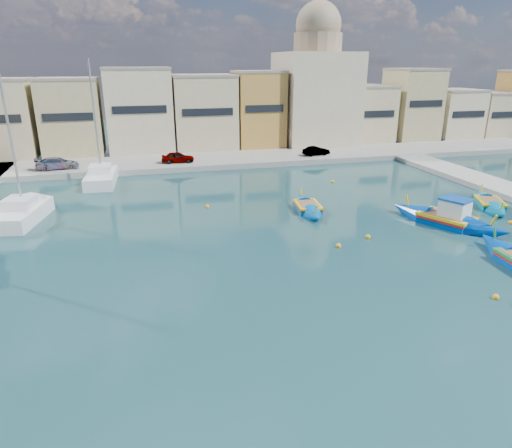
{
  "coord_description": "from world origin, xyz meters",
  "views": [
    {
      "loc": [
        -14.76,
        -21.06,
        11.38
      ],
      "look_at": [
        -7.57,
        6.0,
        1.4
      ],
      "focal_mm": 32.0,
      "sensor_mm": 36.0,
      "label": 1
    }
  ],
  "objects": [
    {
      "name": "ground",
      "position": [
        0.0,
        0.0,
        0.0
      ],
      "size": [
        160.0,
        160.0,
        0.0
      ],
      "primitive_type": "plane",
      "color": "#13323B",
      "rests_on": "ground"
    },
    {
      "name": "north_quay",
      "position": [
        0.0,
        32.0,
        0.3
      ],
      "size": [
        80.0,
        8.0,
        0.6
      ],
      "primitive_type": "cube",
      "color": "gray",
      "rests_on": "ground"
    },
    {
      "name": "north_townhouses",
      "position": [
        6.68,
        39.36,
        5.0
      ],
      "size": [
        83.2,
        7.87,
        10.19
      ],
      "color": "tan",
      "rests_on": "ground"
    },
    {
      "name": "church_block",
      "position": [
        10.0,
        40.0,
        8.41
      ],
      "size": [
        10.0,
        10.0,
        19.1
      ],
      "color": "#C3B392",
      "rests_on": "ground"
    },
    {
      "name": "parked_cars",
      "position": [
        -12.78,
        30.5,
        1.21
      ],
      "size": [
        33.42,
        2.28,
        1.25
      ],
      "color": "#4C1919",
      "rests_on": "north_quay"
    },
    {
      "name": "luzzu_blue_cabin",
      "position": [
        6.97,
        5.99,
        0.4
      ],
      "size": [
        6.13,
        9.22,
        3.26
      ],
      "color": "#003FA6",
      "rests_on": "ground"
    },
    {
      "name": "luzzu_cyan_mid",
      "position": [
        13.3,
        8.9,
        0.23
      ],
      "size": [
        4.75,
        7.52,
        2.21
      ],
      "color": "#0071A3",
      "rests_on": "ground"
    },
    {
      "name": "luzzu_green",
      "position": [
        -1.68,
        11.82,
        0.23
      ],
      "size": [
        2.58,
        7.04,
        2.17
      ],
      "color": "#005AAB",
      "rests_on": "ground"
    },
    {
      "name": "yacht_north",
      "position": [
        -18.16,
        27.25,
        0.5
      ],
      "size": [
        3.15,
        9.59,
        12.64
      ],
      "color": "white",
      "rests_on": "ground"
    },
    {
      "name": "yacht_midnorth",
      "position": [
        -23.08,
        16.7,
        0.49
      ],
      "size": [
        4.34,
        9.14,
        12.48
      ],
      "color": "white",
      "rests_on": "ground"
    },
    {
      "name": "mooring_buoys",
      "position": [
        2.28,
        5.93,
        0.08
      ],
      "size": [
        21.54,
        24.48,
        0.36
      ],
      "color": "gold",
      "rests_on": "ground"
    }
  ]
}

